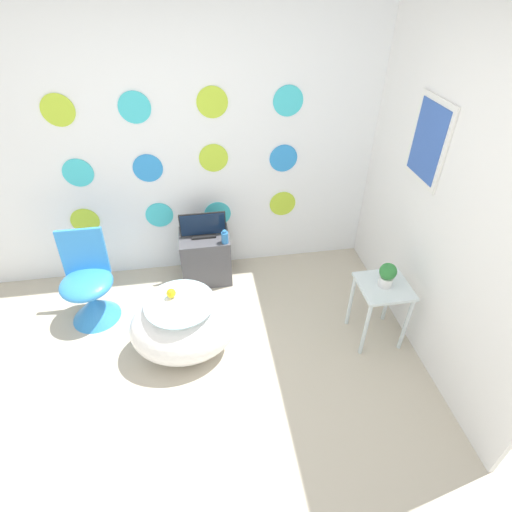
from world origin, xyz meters
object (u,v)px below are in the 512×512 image
(vase, at_px, (225,237))
(potted_plant_left, at_px, (387,274))
(bathtub, at_px, (183,326))
(chair, at_px, (91,294))
(tv, at_px, (203,226))

(vase, height_order, potted_plant_left, potted_plant_left)
(bathtub, distance_m, potted_plant_left, 1.61)
(vase, distance_m, potted_plant_left, 1.44)
(vase, relative_size, potted_plant_left, 0.65)
(bathtub, height_order, chair, chair)
(chair, xyz_separation_m, potted_plant_left, (2.35, -0.60, 0.41))
(chair, relative_size, vase, 6.20)
(bathtub, distance_m, tv, 0.99)
(bathtub, bearing_deg, potted_plant_left, -3.37)
(chair, xyz_separation_m, tv, (1.01, 0.39, 0.34))
(chair, distance_m, tv, 1.14)
(chair, distance_m, potted_plant_left, 2.46)
(bathtub, bearing_deg, chair, 146.97)
(tv, distance_m, vase, 0.24)
(tv, height_order, vase, tv)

